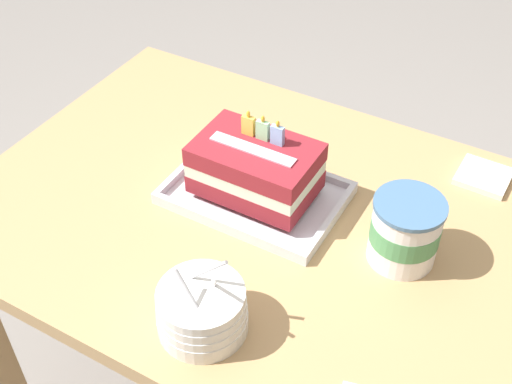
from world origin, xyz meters
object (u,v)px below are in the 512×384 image
bowl_stack (202,310)px  napkin_pile (484,176)px  foil_tray (256,195)px  ice_cream_tub (405,231)px  birthday_cake (256,167)px

bowl_stack → napkin_pile: 0.64m
foil_tray → bowl_stack: (0.08, -0.30, 0.03)m
bowl_stack → ice_cream_tub: (0.22, 0.30, 0.02)m
foil_tray → birthday_cake: size_ratio=1.47×
bowl_stack → birthday_cake: bearing=104.4°
foil_tray → bowl_stack: size_ratio=2.23×
foil_tray → ice_cream_tub: size_ratio=2.59×
birthday_cake → ice_cream_tub: size_ratio=1.76×
birthday_cake → bowl_stack: (0.08, -0.30, -0.03)m
birthday_cake → napkin_pile: bearing=36.5°
napkin_pile → ice_cream_tub: bearing=-104.2°
ice_cream_tub → bowl_stack: bearing=-126.2°
birthday_cake → ice_cream_tub: (0.29, -0.01, -0.01)m
foil_tray → napkin_pile: (0.37, 0.27, -0.00)m
birthday_cake → napkin_pile: (0.37, 0.27, -0.07)m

